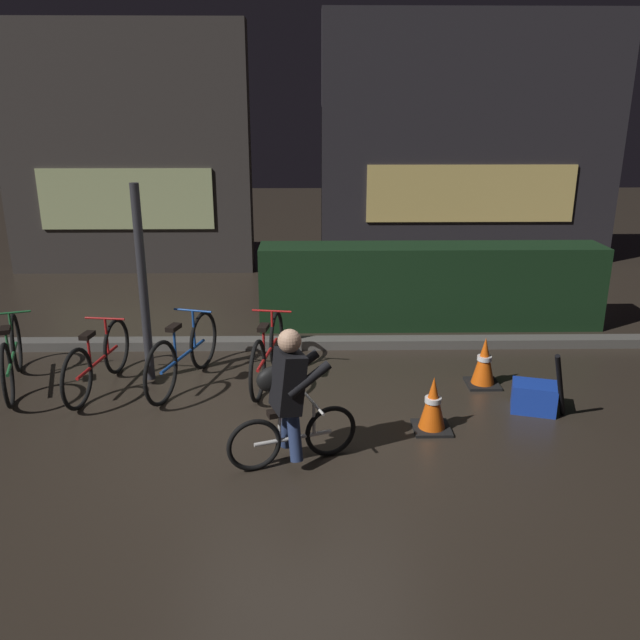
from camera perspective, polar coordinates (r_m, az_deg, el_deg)
name	(u,v)px	position (r m, az deg, el deg)	size (l,w,h in m)	color
ground_plane	(301,426)	(6.46, -1.71, -9.29)	(40.00, 40.00, 0.00)	#2D261E
sidewalk_curb	(303,343)	(8.45, -1.54, -2.04)	(12.00, 0.24, 0.12)	#56544F
hedge_row	(430,286)	(9.31, 9.65, 2.99)	(4.80, 0.70, 1.17)	black
storefront_left	(126,152)	(12.70, -16.74, 14.00)	(4.53, 0.54, 4.46)	#383330
storefront_right	(471,142)	(13.32, 13.18, 15.00)	(5.81, 0.54, 4.73)	#262328
street_post	(143,285)	(7.41, -15.34, 2.95)	(0.10, 0.10, 2.23)	#2D2D33
parked_bike_leftmost	(12,357)	(7.93, -25.50, -2.96)	(0.61, 1.66, 0.80)	black
parked_bike_left_mid	(98,360)	(7.53, -18.98, -3.38)	(0.46, 1.62, 0.75)	black
parked_bike_center_left	(184,354)	(7.39, -11.93, -2.99)	(0.56, 1.69, 0.80)	black
parked_bike_center_right	(268,353)	(7.33, -4.64, -2.90)	(0.46, 1.66, 0.77)	black
traffic_cone_near	(433,405)	(6.36, 9.91, -7.36)	(0.36, 0.36, 0.55)	black
traffic_cone_far	(484,362)	(7.47, 14.26, -3.65)	(0.36, 0.36, 0.57)	black
blue_crate	(534,397)	(7.05, 18.32, -6.47)	(0.44, 0.32, 0.30)	#193DB7
cyclist	(289,397)	(5.58, -2.77, -6.78)	(1.13, 0.51, 1.25)	black
closed_umbrella	(560,386)	(6.80, 20.40, -5.46)	(0.05, 0.05, 0.85)	black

